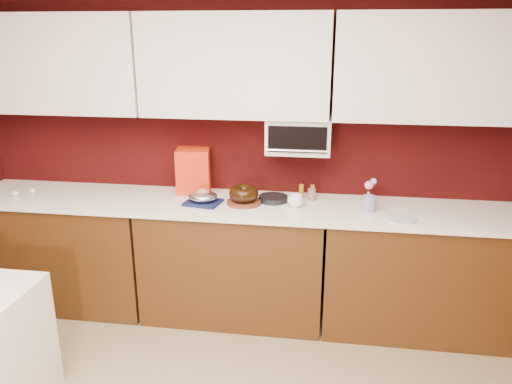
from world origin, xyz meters
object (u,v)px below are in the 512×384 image
object	(u,v)px
pandoro_box	(193,170)
toaster_oven	(299,135)
foil_ham_nest	(203,196)
blue_jar	(369,204)
bundt_cake	(244,193)
coffee_mug	(295,200)
flower_vase	(368,198)

from	to	relation	value
pandoro_box	toaster_oven	bearing A→B (deg)	-13.32
foil_ham_nest	blue_jar	world-z (taller)	blue_jar
blue_jar	bundt_cake	bearing A→B (deg)	178.60
coffee_mug	blue_jar	distance (m)	0.50
pandoro_box	flower_vase	size ratio (longest dim) A/B	2.99
blue_jar	pandoro_box	bearing A→B (deg)	168.99
bundt_cake	foil_ham_nest	xyz separation A→B (m)	(-0.29, -0.04, -0.03)
foil_ham_nest	coffee_mug	bearing A→B (deg)	2.34
toaster_oven	blue_jar	world-z (taller)	toaster_oven
bundt_cake	coffee_mug	size ratio (longest dim) A/B	2.01
foil_ham_nest	flower_vase	bearing A→B (deg)	6.94
foil_ham_nest	pandoro_box	size ratio (longest dim) A/B	0.63
toaster_oven	coffee_mug	distance (m)	0.47
pandoro_box	coffee_mug	bearing A→B (deg)	-26.81
foil_ham_nest	coffee_mug	world-z (taller)	coffee_mug
bundt_cake	flower_vase	world-z (taller)	bundt_cake
bundt_cake	toaster_oven	bearing A→B (deg)	26.52
foil_ham_nest	bundt_cake	bearing A→B (deg)	7.32
bundt_cake	pandoro_box	world-z (taller)	pandoro_box
bundt_cake	flower_vase	size ratio (longest dim) A/B	1.88
pandoro_box	coffee_mug	world-z (taller)	pandoro_box
blue_jar	flower_vase	xyz separation A→B (m)	(0.00, 0.13, 0.00)
pandoro_box	blue_jar	world-z (taller)	pandoro_box
bundt_cake	foil_ham_nest	size ratio (longest dim) A/B	1.00
pandoro_box	coffee_mug	distance (m)	0.84
blue_jar	flower_vase	distance (m)	0.13
foil_ham_nest	blue_jar	bearing A→B (deg)	0.79
coffee_mug	toaster_oven	bearing A→B (deg)	89.89
bundt_cake	pandoro_box	distance (m)	0.49
pandoro_box	blue_jar	xyz separation A→B (m)	(1.30, -0.25, -0.11)
bundt_cake	blue_jar	bearing A→B (deg)	-1.40
flower_vase	foil_ham_nest	bearing A→B (deg)	-173.06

